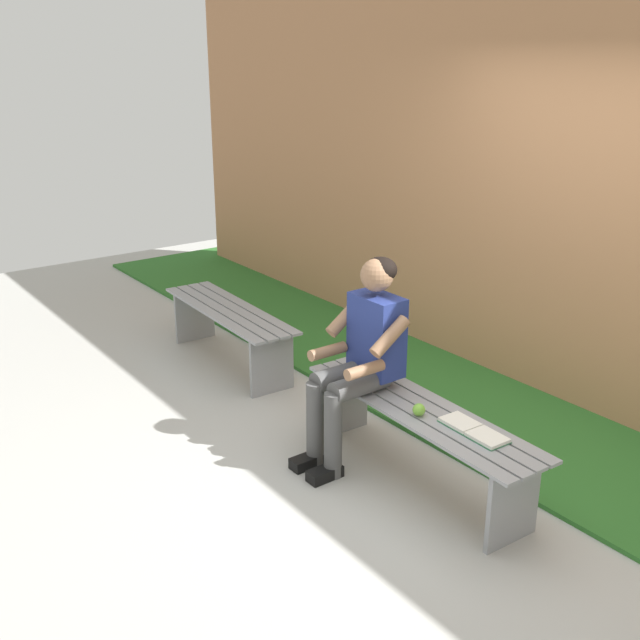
% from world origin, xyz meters
% --- Properties ---
extents(ground_plane, '(10.00, 7.00, 0.04)m').
position_xyz_m(ground_plane, '(1.11, 1.00, -0.02)').
color(ground_plane, '#B2B2AD').
extents(grass_strip, '(9.00, 1.86, 0.03)m').
position_xyz_m(grass_strip, '(1.11, -1.28, 0.01)').
color(grass_strip, '#2D6B28').
rests_on(grass_strip, ground).
extents(brick_wall, '(9.50, 0.24, 3.13)m').
position_xyz_m(brick_wall, '(0.50, -1.69, 1.56)').
color(brick_wall, '#B27A51').
rests_on(brick_wall, ground).
extents(bench_near, '(1.74, 0.47, 0.48)m').
position_xyz_m(bench_near, '(0.00, 0.00, 0.36)').
color(bench_near, gray).
rests_on(bench_near, ground).
extents(bench_far, '(1.59, 0.47, 0.48)m').
position_xyz_m(bench_far, '(2.21, 0.00, 0.36)').
color(bench_far, gray).
rests_on(bench_far, ground).
extents(person_seated, '(0.50, 0.69, 1.28)m').
position_xyz_m(person_seated, '(0.42, 0.10, 0.71)').
color(person_seated, navy).
rests_on(person_seated, ground).
extents(apple, '(0.07, 0.07, 0.07)m').
position_xyz_m(apple, '(-0.07, 0.08, 0.51)').
color(apple, '#72B738').
rests_on(apple, bench_near).
extents(book_open, '(0.42, 0.17, 0.02)m').
position_xyz_m(book_open, '(-0.39, -0.03, 0.49)').
color(book_open, white).
rests_on(book_open, bench_near).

